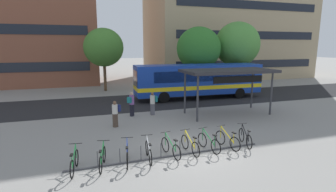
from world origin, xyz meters
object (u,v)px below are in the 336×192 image
(parked_bicycle_green_1, at_px, (102,159))
(commuter_navy_pack_1, at_px, (115,112))
(transit_shelter, at_px, (229,72))
(parked_bicycle_green_0, at_px, (74,163))
(city_bus, at_px, (198,80))
(parked_bicycle_yellow_5, at_px, (190,145))
(parked_bicycle_white_3, at_px, (149,152))
(commuter_teal_pack_0, at_px, (153,102))
(street_tree_0, at_px, (199,49))
(street_tree_1, at_px, (104,48))
(parked_bicycle_blue_2, at_px, (127,155))
(parked_bicycle_green_4, at_px, (171,148))
(parked_bicycle_black_8, at_px, (245,138))
(parked_bicycle_yellow_7, at_px, (227,140))
(commuter_teal_pack_2, at_px, (131,102))
(street_tree_2, at_px, (237,45))
(parked_bicycle_green_6, at_px, (209,143))

(parked_bicycle_green_1, relative_size, commuter_navy_pack_1, 1.04)
(parked_bicycle_green_1, xyz_separation_m, transit_shelter, (9.20, 5.96, 2.66))
(parked_bicycle_green_0, bearing_deg, city_bus, -33.96)
(parked_bicycle_green_1, bearing_deg, parked_bicycle_yellow_5, -74.35)
(parked_bicycle_white_3, xyz_separation_m, commuter_navy_pack_1, (-0.83, 5.19, 0.56))
(parked_bicycle_green_1, height_order, commuter_teal_pack_0, commuter_teal_pack_0)
(street_tree_0, height_order, street_tree_1, street_tree_0)
(parked_bicycle_blue_2, xyz_separation_m, street_tree_1, (0.45, 18.96, 4.37))
(parked_bicycle_green_1, height_order, transit_shelter, transit_shelter)
(parked_bicycle_blue_2, relative_size, parked_bicycle_green_4, 1.01)
(parked_bicycle_black_8, height_order, commuter_navy_pack_1, commuter_navy_pack_1)
(street_tree_1, bearing_deg, commuter_teal_pack_0, -77.80)
(parked_bicycle_green_0, height_order, parked_bicycle_blue_2, same)
(parked_bicycle_yellow_7, height_order, transit_shelter, transit_shelter)
(parked_bicycle_blue_2, distance_m, commuter_teal_pack_2, 7.57)
(transit_shelter, relative_size, street_tree_0, 0.95)
(parked_bicycle_yellow_5, relative_size, parked_bicycle_black_8, 1.02)
(street_tree_0, height_order, street_tree_2, street_tree_2)
(parked_bicycle_black_8, xyz_separation_m, street_tree_1, (-5.47, 18.65, 4.37))
(parked_bicycle_green_4, relative_size, parked_bicycle_green_6, 1.00)
(parked_bicycle_black_8, bearing_deg, parked_bicycle_green_0, 105.49)
(parked_bicycle_white_3, relative_size, parked_bicycle_yellow_7, 1.02)
(parked_bicycle_green_0, height_order, parked_bicycle_black_8, same)
(commuter_teal_pack_2, height_order, street_tree_0, street_tree_0)
(parked_bicycle_black_8, xyz_separation_m, transit_shelter, (2.27, 5.60, 2.66))
(parked_bicycle_green_0, bearing_deg, parked_bicycle_green_4, -78.69)
(commuter_navy_pack_1, height_order, street_tree_0, street_tree_0)
(parked_bicycle_white_3, distance_m, parked_bicycle_black_8, 5.00)
(parked_bicycle_green_1, xyz_separation_m, parked_bicycle_blue_2, (1.01, 0.05, 0.00))
(parked_bicycle_green_0, distance_m, transit_shelter, 12.18)
(parked_bicycle_green_0, height_order, commuter_navy_pack_1, commuter_navy_pack_1)
(parked_bicycle_yellow_5, height_order, parked_bicycle_green_6, same)
(parked_bicycle_blue_2, xyz_separation_m, parked_bicycle_yellow_5, (2.94, 0.25, 0.00))
(parked_bicycle_black_8, bearing_deg, parked_bicycle_green_1, 105.75)
(parked_bicycle_yellow_5, relative_size, street_tree_0, 0.25)
(parked_bicycle_green_4, bearing_deg, parked_bicycle_white_3, 85.29)
(commuter_teal_pack_2, bearing_deg, commuter_navy_pack_1, -164.35)
(city_bus, distance_m, parked_bicycle_green_1, 15.38)
(parked_bicycle_green_6, xyz_separation_m, transit_shelter, (4.29, 5.65, 2.66))
(parked_bicycle_green_0, bearing_deg, parked_bicycle_yellow_7, -79.57)
(parked_bicycle_blue_2, relative_size, transit_shelter, 0.26)
(commuter_navy_pack_1, relative_size, commuter_teal_pack_2, 0.94)
(street_tree_1, xyz_separation_m, street_tree_2, (14.30, -3.59, 0.33))
(commuter_teal_pack_0, distance_m, commuter_teal_pack_2, 1.53)
(parked_bicycle_yellow_7, relative_size, street_tree_0, 0.24)
(parked_bicycle_yellow_5, bearing_deg, transit_shelter, -49.73)
(parked_bicycle_green_4, bearing_deg, commuter_teal_pack_2, -7.93)
(parked_bicycle_green_4, bearing_deg, parked_bicycle_yellow_7, -100.55)
(parked_bicycle_green_1, relative_size, commuter_teal_pack_0, 1.03)
(parked_bicycle_yellow_5, bearing_deg, street_tree_0, -32.14)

